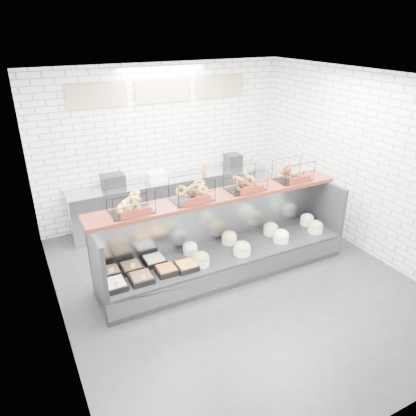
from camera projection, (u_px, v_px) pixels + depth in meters
ground at (235, 281)px, 6.26m from camera, size 5.50×5.50×0.00m
room_shell at (217, 142)px, 5.89m from camera, size 5.02×5.51×3.01m
display_case at (224, 253)px, 6.40m from camera, size 4.00×0.90×1.20m
bagel_shelf at (220, 188)px, 6.11m from camera, size 4.10×0.50×0.40m
prep_counter at (173, 198)px, 8.03m from camera, size 4.00×0.60×1.20m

